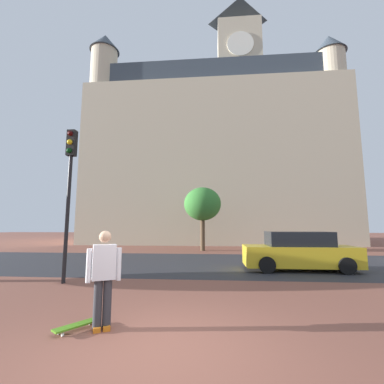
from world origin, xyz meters
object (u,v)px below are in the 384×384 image
person_skater (104,274)px  skateboard (77,325)px  car_yellow (299,252)px  traffic_light_pole (70,175)px

person_skater → skateboard: bearing=-170.9°
car_yellow → traffic_light_pole: bearing=-158.9°
person_skater → skateboard: (-0.41, -0.07, -0.88)m
skateboard → car_yellow: (5.91, 6.78, 0.67)m
person_skater → car_yellow: person_skater is taller
traffic_light_pole → person_skater: bearing=-51.0°
skateboard → car_yellow: 9.02m
skateboard → traffic_light_pole: size_ratio=0.15×
skateboard → traffic_light_pole: (-2.42, 3.57, 3.44)m
car_yellow → skateboard: bearing=-131.1°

